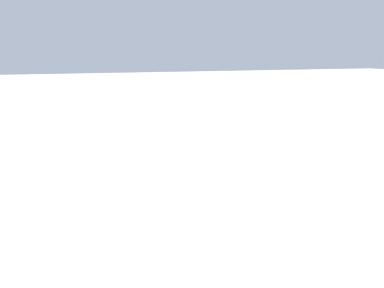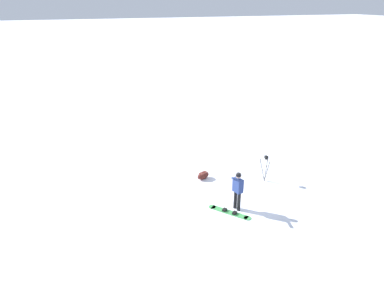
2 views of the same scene
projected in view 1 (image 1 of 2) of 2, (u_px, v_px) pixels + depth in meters
The scene contains 0 objects.
Camera 1 is at (1.72, -6.84, 7.65)m, focal length 39.42 mm.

